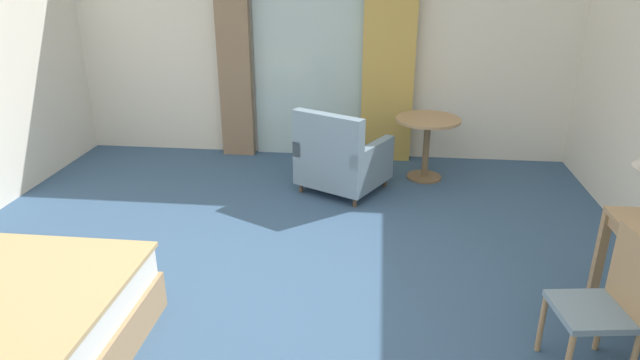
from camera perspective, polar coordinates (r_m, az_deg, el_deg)
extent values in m
cube|color=#38567A|center=(4.06, -5.24, -13.68)|extent=(6.54, 7.35, 0.10)
cube|color=white|center=(6.74, 0.08, 14.22)|extent=(6.14, 0.12, 2.79)
cube|color=silver|center=(6.70, -0.89, 12.72)|extent=(1.37, 0.02, 2.46)
cube|color=#897056|center=(6.77, -8.83, 12.67)|extent=(0.39, 0.10, 2.48)
cube|color=tan|center=(6.55, 7.09, 12.45)|extent=(0.60, 0.10, 2.48)
cube|color=tan|center=(4.37, 26.73, -7.20)|extent=(0.06, 0.06, 0.71)
cube|color=gray|center=(3.64, 26.14, -11.99)|extent=(0.46, 0.46, 0.04)
cube|color=tan|center=(3.60, 29.48, -8.26)|extent=(0.09, 0.38, 0.47)
cylinder|color=tan|center=(3.81, 21.80, -13.55)|extent=(0.04, 0.04, 0.40)
cylinder|color=tan|center=(3.97, 26.86, -12.93)|extent=(0.04, 0.04, 0.40)
cube|color=gray|center=(5.84, 2.46, 1.35)|extent=(1.04, 1.03, 0.30)
cube|color=gray|center=(5.46, 0.78, 4.29)|extent=(0.74, 0.47, 0.49)
cube|color=gray|center=(5.60, 5.44, 2.88)|extent=(0.44, 0.71, 0.16)
cube|color=gray|center=(5.94, -0.29, 4.10)|extent=(0.44, 0.71, 0.16)
cylinder|color=#4C3D2D|center=(6.02, 6.67, -0.19)|extent=(0.04, 0.04, 0.10)
cylinder|color=#4C3D2D|center=(6.33, 1.40, 1.07)|extent=(0.04, 0.04, 0.10)
cylinder|color=#4C3D2D|center=(5.51, 3.60, -2.25)|extent=(0.04, 0.04, 0.10)
cylinder|color=#4C3D2D|center=(5.84, -1.95, -0.77)|extent=(0.04, 0.04, 0.10)
cylinder|color=tan|center=(6.12, 11.06, 6.12)|extent=(0.70, 0.70, 0.03)
cylinder|color=brown|center=(6.22, 10.83, 3.06)|extent=(0.07, 0.07, 0.66)
cylinder|color=brown|center=(6.33, 10.63, 0.33)|extent=(0.38, 0.38, 0.02)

